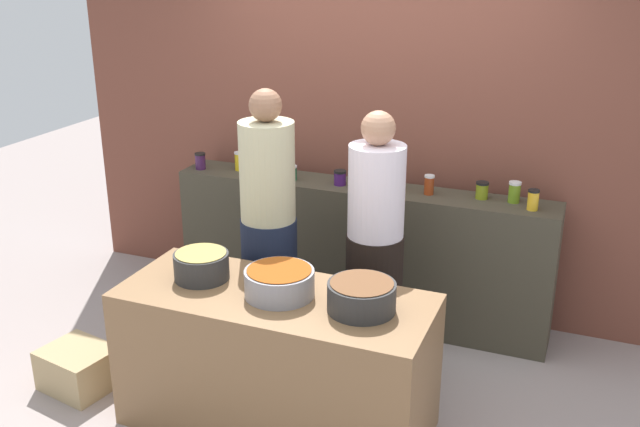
% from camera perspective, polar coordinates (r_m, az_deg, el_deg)
% --- Properties ---
extents(ground, '(12.00, 12.00, 0.00)m').
position_cam_1_polar(ground, '(4.53, -1.70, -14.01)').
color(ground, gray).
extents(storefront_wall, '(4.80, 0.12, 3.00)m').
position_cam_1_polar(storefront_wall, '(5.21, 4.57, 8.57)').
color(storefront_wall, brown).
rests_on(storefront_wall, ground).
extents(display_shelf, '(2.70, 0.36, 1.00)m').
position_cam_1_polar(display_shelf, '(5.20, 3.09, -3.05)').
color(display_shelf, '#403B2D').
rests_on(display_shelf, ground).
extents(prep_table, '(1.70, 0.70, 0.81)m').
position_cam_1_polar(prep_table, '(4.08, -3.47, -11.48)').
color(prep_table, brown).
rests_on(prep_table, ground).
extents(preserve_jar_0, '(0.08, 0.08, 0.12)m').
position_cam_1_polar(preserve_jar_0, '(5.46, -9.39, 4.09)').
color(preserve_jar_0, '#3D1C44').
rests_on(preserve_jar_0, display_shelf).
extents(preserve_jar_1, '(0.08, 0.08, 0.14)m').
position_cam_1_polar(preserve_jar_1, '(5.39, -6.32, 4.13)').
color(preserve_jar_1, gold).
rests_on(preserve_jar_1, display_shelf).
extents(preserve_jar_2, '(0.08, 0.08, 0.11)m').
position_cam_1_polar(preserve_jar_2, '(5.21, -4.40, 3.47)').
color(preserve_jar_2, orange).
rests_on(preserve_jar_2, display_shelf).
extents(preserve_jar_3, '(0.09, 0.09, 0.11)m').
position_cam_1_polar(preserve_jar_3, '(5.13, -2.29, 3.22)').
color(preserve_jar_3, '#205E39').
rests_on(preserve_jar_3, display_shelf).
extents(preserve_jar_4, '(0.09, 0.09, 0.10)m').
position_cam_1_polar(preserve_jar_4, '(5.03, 1.58, 2.84)').
color(preserve_jar_4, '#3F195F').
rests_on(preserve_jar_4, display_shelf).
extents(preserve_jar_5, '(0.07, 0.07, 0.12)m').
position_cam_1_polar(preserve_jar_5, '(5.03, 4.62, 2.93)').
color(preserve_jar_5, '#8F3B0A').
rests_on(preserve_jar_5, display_shelf).
extents(preserve_jar_6, '(0.08, 0.08, 0.14)m').
position_cam_1_polar(preserve_jar_6, '(4.91, 5.90, 2.53)').
color(preserve_jar_6, gold).
rests_on(preserve_jar_6, display_shelf).
extents(preserve_jar_7, '(0.07, 0.07, 0.13)m').
position_cam_1_polar(preserve_jar_7, '(4.88, 8.57, 2.25)').
color(preserve_jar_7, '#953616').
rests_on(preserve_jar_7, display_shelf).
extents(preserve_jar_8, '(0.08, 0.08, 0.11)m').
position_cam_1_polar(preserve_jar_8, '(4.86, 12.61, 1.80)').
color(preserve_jar_8, olive).
rests_on(preserve_jar_8, display_shelf).
extents(preserve_jar_9, '(0.08, 0.08, 0.14)m').
position_cam_1_polar(preserve_jar_9, '(4.84, 15.03, 1.64)').
color(preserve_jar_9, olive).
rests_on(preserve_jar_9, display_shelf).
extents(preserve_jar_10, '(0.07, 0.07, 0.13)m').
position_cam_1_polar(preserve_jar_10, '(4.73, 16.41, 1.05)').
color(preserve_jar_10, gold).
rests_on(preserve_jar_10, display_shelf).
extents(cooking_pot_left, '(0.31, 0.31, 0.15)m').
position_cam_1_polar(cooking_pot_left, '(4.08, -9.30, -4.07)').
color(cooking_pot_left, '#2D2D2D').
rests_on(cooking_pot_left, prep_table).
extents(cooking_pot_center, '(0.37, 0.37, 0.15)m').
position_cam_1_polar(cooking_pot_center, '(3.85, -3.21, -5.44)').
color(cooking_pot_center, gray).
rests_on(cooking_pot_center, prep_table).
extents(cooking_pot_right, '(0.35, 0.35, 0.16)m').
position_cam_1_polar(cooking_pot_right, '(3.70, 3.29, -6.54)').
color(cooking_pot_right, '#2D2D2D').
rests_on(cooking_pot_right, prep_table).
extents(cook_with_tongs, '(0.35, 0.35, 1.79)m').
position_cam_1_polar(cook_with_tongs, '(4.49, -4.02, -2.52)').
color(cook_with_tongs, '#182037').
rests_on(cook_with_tongs, ground).
extents(cook_in_cap, '(0.35, 0.35, 1.68)m').
position_cam_1_polar(cook_in_cap, '(4.45, 4.31, -3.55)').
color(cook_in_cap, black).
rests_on(cook_in_cap, ground).
extents(bread_crate, '(0.47, 0.42, 0.26)m').
position_cam_1_polar(bread_crate, '(4.77, -18.44, -11.47)').
color(bread_crate, tan).
rests_on(bread_crate, ground).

